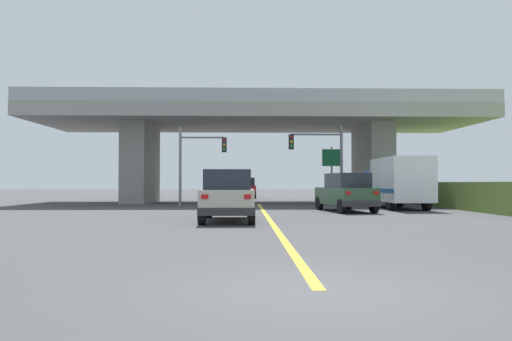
{
  "coord_description": "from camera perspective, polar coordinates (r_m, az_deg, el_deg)",
  "views": [
    {
      "loc": [
        -1.07,
        -6.94,
        1.52
      ],
      "look_at": [
        -0.27,
        24.32,
        2.3
      ],
      "focal_mm": 34.52,
      "sensor_mm": 36.0,
      "label": 1
    }
  ],
  "objects": [
    {
      "name": "highway_sign",
      "position": [
        36.79,
        8.76,
        0.91
      ],
      "size": [
        1.45,
        0.17,
        4.18
      ],
      "color": "slate",
      "rests_on": "ground"
    },
    {
      "name": "sedan_oncoming",
      "position": [
        48.98,
        -1.18,
        -2.02
      ],
      "size": [
        1.97,
        4.75,
        2.02
      ],
      "color": "maroon",
      "rests_on": "ground"
    },
    {
      "name": "lane_divider_stripe",
      "position": [
        20.97,
        1.47,
        -5.58
      ],
      "size": [
        0.2,
        27.9,
        0.01
      ],
      "primitive_type": "cube",
      "color": "yellow",
      "rests_on": "ground"
    },
    {
      "name": "traffic_signal_nearside",
      "position": [
        31.58,
        7.71,
        1.89
      ],
      "size": [
        3.46,
        0.36,
        5.11
      ],
      "color": "#56595E",
      "rests_on": "ground"
    },
    {
      "name": "traffic_signal_farside",
      "position": [
        32.19,
        -6.88,
        1.7
      ],
      "size": [
        3.11,
        0.36,
        5.16
      ],
      "color": "slate",
      "rests_on": "ground"
    },
    {
      "name": "ground",
      "position": [
        37.98,
        0.15,
        -3.72
      ],
      "size": [
        160.0,
        160.0,
        0.0
      ],
      "primitive_type": "plane",
      "color": "#424244"
    },
    {
      "name": "suv_lead",
      "position": [
        19.55,
        -3.24,
        -2.91
      ],
      "size": [
        2.06,
        4.77,
        2.02
      ],
      "color": "#B7B29E",
      "rests_on": "ground"
    },
    {
      "name": "overpass_bridge",
      "position": [
        38.16,
        0.15,
        4.58
      ],
      "size": [
        33.02,
        10.93,
        7.84
      ],
      "color": "gray",
      "rests_on": "ground"
    },
    {
      "name": "box_truck",
      "position": [
        30.05,
        16.05,
        -1.29
      ],
      "size": [
        2.33,
        6.83,
        2.95
      ],
      "color": "navy",
      "rests_on": "ground"
    },
    {
      "name": "suv_crossing",
      "position": [
        26.41,
        10.36,
        -2.5
      ],
      "size": [
        2.62,
        4.94,
        2.02
      ],
      "rotation": [
        0.0,
        0.0,
        0.16
      ],
      "color": "#2D4C33",
      "rests_on": "ground"
    }
  ]
}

